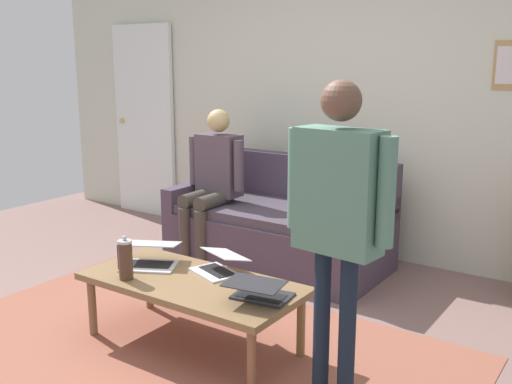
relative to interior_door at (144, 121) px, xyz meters
name	(u,v)px	position (x,y,z in m)	size (l,w,h in m)	color
ground_plane	(185,339)	(-2.39, 2.11, -1.02)	(7.68, 7.68, 0.00)	#80615C
area_rug	(182,351)	(-2.48, 2.23, -1.02)	(3.21, 1.99, 0.01)	#975543
back_wall	(349,99)	(-2.39, -0.09, 0.33)	(7.04, 0.11, 2.70)	beige
interior_door	(144,121)	(0.00, 0.00, 0.00)	(0.82, 0.09, 2.05)	white
couch	(280,228)	(-2.13, 0.59, -0.72)	(1.76, 0.90, 0.88)	#483B4D
coffee_table	(192,287)	(-2.48, 2.13, -0.65)	(1.33, 0.63, 0.41)	brown
laptop_left	(219,266)	(-2.53, 1.94, -0.57)	(0.37, 0.36, 0.13)	silver
laptop_center	(150,258)	(-2.10, 2.08, -0.56)	(0.45, 0.44, 0.14)	silver
laptop_right	(260,292)	(-2.97, 2.14, -0.57)	(0.35, 0.36, 0.12)	#28282D
french_press	(125,259)	(-2.15, 2.33, -0.49)	(0.10, 0.08, 0.27)	#4C3323
person_standing	(338,206)	(-3.47, 2.24, 0.00)	(0.57, 0.22, 1.60)	#15202F
person_seated	(213,176)	(-1.61, 0.82, -0.30)	(0.55, 0.51, 1.28)	#413A34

